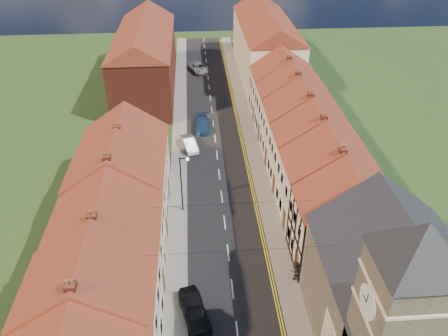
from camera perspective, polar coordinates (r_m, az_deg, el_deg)
The scene contains 22 objects.
road at distance 50.88m, azimuth -0.93°, elevation 1.70°, with size 7.00×90.00×0.02m, color black.
pavement_left at distance 50.84m, azimuth -5.88°, elevation 1.55°, with size 1.80×90.00×0.12m, color #A09991.
pavement_right at distance 51.25m, azimuth 3.99°, elevation 1.94°, with size 1.80×90.00×0.12m, color #A09991.
church at distance 29.13m, azimuth 21.95°, elevation -15.74°, with size 11.25×14.25×15.20m.
cottage_r_tudor at distance 36.12m, azimuth 15.67°, elevation -6.23°, with size 8.30×5.20×9.00m.
cottage_r_white_near at distance 40.17m, azimuth 13.44°, elevation -1.34°, with size 8.30×6.00×9.00m.
cottage_r_cream_mid at distance 44.50m, azimuth 11.59°, elevation 2.62°, with size 8.30×5.20×9.00m.
cottage_r_pink at distance 49.05m, azimuth 10.07°, elevation 5.86°, with size 8.30×6.00×9.00m.
cottage_r_white_far at distance 53.75m, azimuth 8.80°, elevation 8.54°, with size 8.30×5.20×9.00m.
cottage_r_cream_far at distance 58.58m, azimuth 7.73°, elevation 10.77°, with size 8.30×6.00×9.00m.
cottage_l_cream at distance 29.93m, azimuth -16.81°, elevation -16.63°, with size 8.30×6.30×9.10m.
cottage_l_white at distance 34.40m, azimuth -14.93°, elevation -8.65°, with size 8.30×6.90×8.80m.
cottage_l_brick_mid at distance 38.99m, azimuth -13.68°, elevation -2.47°, with size 8.30×5.70×9.10m.
cottage_l_pink at distance 43.85m, azimuth -12.71°, elevation 1.81°, with size 8.30×6.30×8.80m.
block_right_far at distance 72.44m, azimuth 5.45°, elevation 16.07°, with size 8.30×24.20×10.50m.
block_left_far at distance 67.10m, azimuth -10.25°, elevation 14.28°, with size 8.30×24.20×10.50m.
lamppost at distance 40.56m, azimuth -5.50°, elevation -1.71°, with size 0.88×0.15×6.00m.
car_near at distance 33.36m, azimuth -3.89°, elevation -18.05°, with size 1.72×4.28×1.46m, color black.
car_mid at distance 51.97m, azimuth -4.58°, elevation 3.16°, with size 1.40×4.00×1.32m, color #B2B5BB.
car_far at distance 56.16m, azimuth -2.87°, elevation 5.70°, with size 1.85×4.55×1.32m, color navy.
car_distant at distance 74.59m, azimuth -3.38°, elevation 12.93°, with size 2.24×4.87×1.35m, color #AFB3B7.
pedestrian_right at distance 35.89m, azimuth 9.38°, elevation -13.08°, with size 0.86×0.67×1.77m, color black.
Camera 1 is at (-2.37, -13.18, 26.82)m, focal length 35.00 mm.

